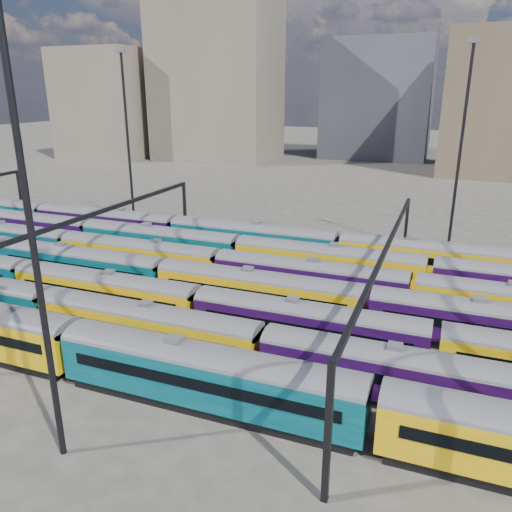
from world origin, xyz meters
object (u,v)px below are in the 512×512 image
(rake_0, at_px, (74,342))
(rake_1, at_px, (403,370))
(rake_2, at_px, (307,321))
(mast_2, at_px, (29,219))

(rake_0, bearing_deg, rake_1, 12.51)
(rake_1, bearing_deg, rake_2, 147.73)
(mast_2, bearing_deg, rake_2, 60.07)
(rake_1, height_order, rake_2, rake_1)
(rake_0, height_order, rake_2, rake_0)
(rake_1, xyz_separation_m, rake_2, (-7.92, 5.00, -0.03))
(rake_2, distance_m, mast_2, 22.72)
(rake_2, height_order, mast_2, mast_2)
(rake_0, bearing_deg, rake_2, 34.37)
(rake_1, bearing_deg, rake_0, -167.49)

